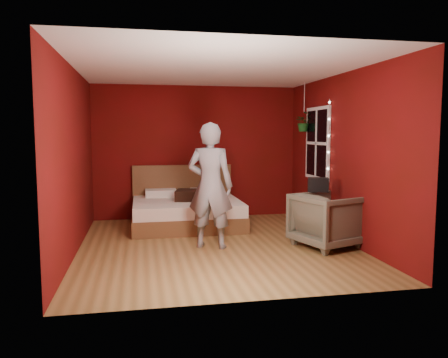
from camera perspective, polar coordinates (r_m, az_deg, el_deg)
floor at (r=6.65m, az=-1.06°, el=-8.61°), size 4.50×4.50×0.00m
room_walls at (r=6.43m, az=-1.09°, el=6.02°), size 4.04×4.54×2.62m
window at (r=7.86m, az=12.08°, el=4.58°), size 0.05×0.97×1.27m
fairy_lights at (r=7.37m, az=13.49°, el=4.47°), size 0.04×0.04×1.45m
bed at (r=7.98m, az=-4.95°, el=-4.14°), size 1.92×1.63×1.06m
person at (r=6.34m, az=-1.81°, el=-0.88°), size 0.79×0.66×1.83m
armchair at (r=6.63m, az=13.38°, el=-5.25°), size 1.12×1.10×0.80m
handbag at (r=6.67m, az=12.19°, el=-0.73°), size 0.33×0.24×0.21m
throw_pillow at (r=7.86m, az=-4.39°, el=-2.10°), size 0.61×0.61×0.18m
hanging_plant at (r=8.23m, az=10.40°, el=7.35°), size 0.35×0.31×0.90m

